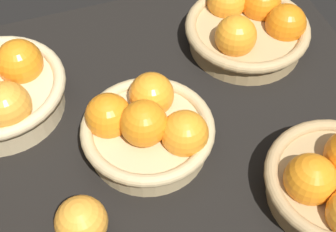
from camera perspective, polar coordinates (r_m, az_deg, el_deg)
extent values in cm
cube|color=black|center=(79.86, -2.34, -3.72)|extent=(84.00, 72.00, 3.00)
cylinder|color=tan|center=(75.26, 18.58, -7.83)|extent=(18.79, 18.79, 4.64)
sphere|color=orange|center=(70.48, 16.05, -7.02)|extent=(7.27, 7.27, 7.27)
cylinder|color=tan|center=(76.44, -2.37, -2.48)|extent=(18.45, 18.45, 4.53)
torus|color=tan|center=(74.62, -2.43, -1.45)|extent=(20.43, 20.43, 1.97)
sphere|color=orange|center=(72.19, -2.80, -0.85)|extent=(7.10, 7.10, 7.10)
sphere|color=orange|center=(76.94, -1.91, 2.46)|extent=(7.10, 7.10, 7.10)
sphere|color=orange|center=(74.83, -6.86, 0.00)|extent=(7.10, 7.10, 7.10)
sphere|color=orange|center=(72.38, 1.95, -2.05)|extent=(7.10, 7.10, 7.10)
cylinder|color=#D3BC8C|center=(85.45, -18.77, 2.11)|extent=(20.32, 20.32, 5.50)
sphere|color=orange|center=(83.69, -16.71, 5.95)|extent=(7.59, 7.59, 7.59)
sphere|color=#F49E33|center=(78.23, -18.08, 1.10)|extent=(7.59, 7.59, 7.59)
cylinder|color=tan|center=(92.99, 8.96, 9.02)|extent=(20.55, 20.55, 4.39)
torus|color=tan|center=(91.55, 9.13, 10.04)|extent=(22.59, 22.59, 2.04)
sphere|color=orange|center=(94.47, 6.79, 13.02)|extent=(7.28, 7.28, 7.28)
sphere|color=orange|center=(94.91, 10.69, 12.57)|extent=(7.28, 7.28, 7.28)
sphere|color=orange|center=(91.91, 13.39, 10.27)|extent=(7.28, 7.28, 7.28)
sphere|color=orange|center=(86.55, 7.80, 9.10)|extent=(7.28, 7.28, 7.28)
sphere|color=#F49E33|center=(68.40, -9.95, -11.93)|extent=(7.19, 7.19, 7.19)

